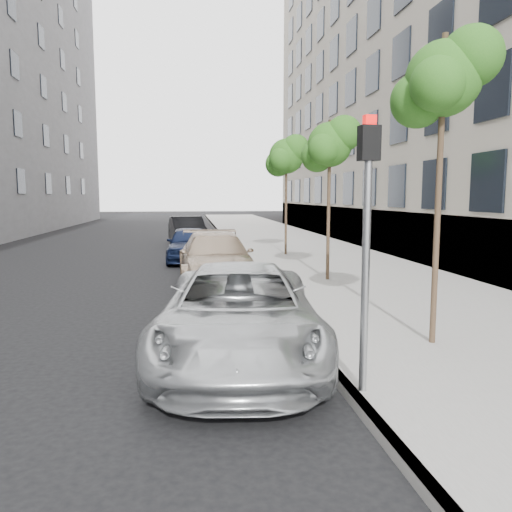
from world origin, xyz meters
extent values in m
plane|color=black|center=(0.00, 0.00, 0.00)|extent=(160.00, 160.00, 0.00)
cube|color=gray|center=(4.30, 24.00, 0.07)|extent=(6.40, 72.00, 0.14)
cube|color=#9E9B93|center=(1.18, 24.00, 0.07)|extent=(0.15, 72.00, 0.14)
cylinder|color=#38281C|center=(3.20, 1.50, 2.66)|extent=(0.10, 0.10, 5.03)
sphere|color=#236319|center=(3.20, 1.50, 4.47)|extent=(1.20, 1.20, 1.20)
sphere|color=#236319|center=(3.55, 1.30, 4.77)|extent=(0.96, 0.96, 0.96)
sphere|color=#236319|center=(2.90, 1.75, 4.17)|extent=(0.90, 0.90, 0.90)
cylinder|color=#38281C|center=(3.20, 8.00, 2.46)|extent=(0.10, 0.10, 4.64)
sphere|color=#236319|center=(3.20, 8.00, 4.08)|extent=(1.29, 1.29, 1.29)
sphere|color=#236319|center=(3.55, 7.80, 4.38)|extent=(1.03, 1.03, 1.03)
sphere|color=#236319|center=(2.90, 8.25, 3.78)|extent=(0.96, 0.96, 0.96)
cylinder|color=#38281C|center=(3.20, 14.50, 2.55)|extent=(0.10, 0.10, 4.82)
sphere|color=#236319|center=(3.20, 14.50, 4.26)|extent=(1.45, 1.45, 1.45)
sphere|color=#236319|center=(3.55, 14.30, 4.56)|extent=(1.16, 1.16, 1.16)
sphere|color=#236319|center=(2.90, 14.75, 3.96)|extent=(1.09, 1.09, 1.09)
cylinder|color=#939699|center=(1.30, -0.38, 1.59)|extent=(0.10, 0.10, 2.89)
cube|color=black|center=(1.30, -0.38, 3.24)|extent=(0.25, 0.20, 0.42)
cube|color=red|center=(1.30, -0.38, 3.51)|extent=(0.15, 0.11, 0.12)
imported|color=#B0B4B5|center=(-0.10, 1.49, 0.75)|extent=(3.06, 5.63, 1.50)
imported|color=tan|center=(-0.10, 8.46, 0.76)|extent=(2.28, 5.29, 1.52)
imported|color=#0F1833|center=(-0.89, 13.74, 0.70)|extent=(1.79, 4.17, 1.40)
imported|color=black|center=(-0.97, 20.33, 0.76)|extent=(2.20, 4.81, 1.53)
imported|color=#A1A5A9|center=(-0.84, 25.41, 0.63)|extent=(2.05, 4.43, 1.25)
camera|label=1|loc=(-0.87, -6.27, 2.61)|focal=35.00mm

